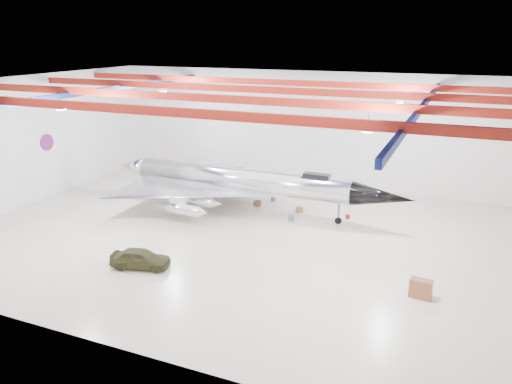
% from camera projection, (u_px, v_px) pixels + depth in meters
% --- Properties ---
extents(floor, '(40.00, 40.00, 0.00)m').
position_uv_depth(floor, '(240.00, 235.00, 37.07)').
color(floor, beige).
rests_on(floor, ground).
extents(wall_back, '(40.00, 0.00, 40.00)m').
position_uv_depth(wall_back, '(304.00, 129.00, 48.58)').
color(wall_back, silver).
rests_on(wall_back, floor).
extents(wall_left, '(0.00, 30.00, 30.00)m').
position_uv_depth(wall_left, '(28.00, 141.00, 42.86)').
color(wall_left, silver).
rests_on(wall_left, floor).
extents(ceiling, '(40.00, 40.00, 0.00)m').
position_uv_depth(ceiling, '(238.00, 85.00, 33.76)').
color(ceiling, '#0A0F38').
rests_on(ceiling, wall_back).
extents(ceiling_structure, '(39.50, 29.50, 1.08)m').
position_uv_depth(ceiling_structure, '(238.00, 95.00, 33.96)').
color(ceiling_structure, maroon).
rests_on(ceiling_structure, ceiling).
extents(wall_roundel, '(0.10, 1.50, 1.50)m').
position_uv_depth(wall_roundel, '(47.00, 142.00, 44.74)').
color(wall_roundel, '#B21414').
rests_on(wall_roundel, wall_left).
extents(jet_aircraft, '(26.56, 15.37, 7.25)m').
position_uv_depth(jet_aircraft, '(240.00, 182.00, 41.88)').
color(jet_aircraft, silver).
rests_on(jet_aircraft, floor).
extents(jeep, '(4.08, 2.47, 1.30)m').
position_uv_depth(jeep, '(140.00, 258.00, 31.72)').
color(jeep, '#36351B').
rests_on(jeep, floor).
extents(desk, '(1.28, 0.75, 1.12)m').
position_uv_depth(desk, '(421.00, 289.00, 28.10)').
color(desk, brown).
rests_on(desk, floor).
extents(crate_ply, '(0.58, 0.51, 0.35)m').
position_uv_depth(crate_ply, '(192.00, 213.00, 41.25)').
color(crate_ply, olive).
rests_on(crate_ply, floor).
extents(toolbox_red, '(0.40, 0.33, 0.27)m').
position_uv_depth(toolbox_red, '(260.00, 192.00, 46.68)').
color(toolbox_red, '#9E120F').
rests_on(toolbox_red, floor).
extents(engine_drum, '(0.57, 0.57, 0.42)m').
position_uv_depth(engine_drum, '(291.00, 218.00, 39.92)').
color(engine_drum, '#59595B').
rests_on(engine_drum, floor).
extents(parts_bin, '(0.73, 0.67, 0.42)m').
position_uv_depth(parts_bin, '(299.00, 210.00, 41.84)').
color(parts_bin, olive).
rests_on(parts_bin, floor).
extents(crate_small, '(0.39, 0.34, 0.24)m').
position_uv_depth(crate_small, '(213.00, 192.00, 46.76)').
color(crate_small, '#59595B').
rests_on(crate_small, floor).
extents(tool_chest, '(0.48, 0.48, 0.35)m').
position_uv_depth(tool_chest, '(348.00, 217.00, 40.35)').
color(tool_chest, '#9E120F').
rests_on(tool_chest, floor).
extents(oil_barrel, '(0.63, 0.52, 0.41)m').
position_uv_depth(oil_barrel, '(257.00, 203.00, 43.47)').
color(oil_barrel, olive).
rests_on(oil_barrel, floor).
extents(spares_box, '(0.52, 0.52, 0.39)m').
position_uv_depth(spares_box, '(273.00, 199.00, 44.59)').
color(spares_box, '#59595B').
rests_on(spares_box, floor).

